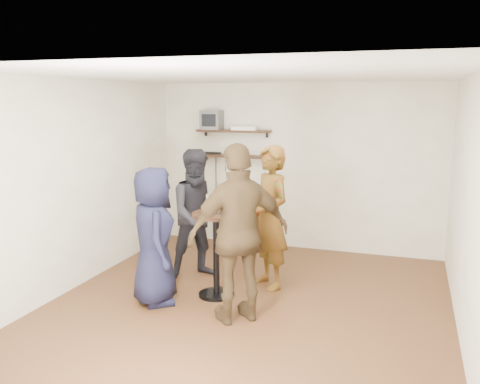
% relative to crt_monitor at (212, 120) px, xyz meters
% --- Properties ---
extents(room, '(4.58, 5.08, 2.68)m').
position_rel_crt_monitor_xyz_m(room, '(1.37, -2.38, -0.72)').
color(room, '#452516').
rests_on(room, ground).
extents(shelf_upper, '(1.20, 0.25, 0.04)m').
position_rel_crt_monitor_xyz_m(shelf_upper, '(0.37, 0.00, -0.17)').
color(shelf_upper, black).
rests_on(shelf_upper, room).
extents(shelf_lower, '(1.20, 0.25, 0.04)m').
position_rel_crt_monitor_xyz_m(shelf_lower, '(0.37, 0.00, -0.57)').
color(shelf_lower, black).
rests_on(shelf_lower, room).
extents(crt_monitor, '(0.32, 0.30, 0.30)m').
position_rel_crt_monitor_xyz_m(crt_monitor, '(0.00, 0.00, 0.00)').
color(crt_monitor, '#59595B').
rests_on(crt_monitor, shelf_upper).
extents(dvd_deck, '(0.40, 0.24, 0.06)m').
position_rel_crt_monitor_xyz_m(dvd_deck, '(0.56, 0.00, -0.12)').
color(dvd_deck, silver).
rests_on(dvd_deck, shelf_upper).
extents(radio, '(0.22, 0.10, 0.10)m').
position_rel_crt_monitor_xyz_m(radio, '(0.46, 0.00, -0.50)').
color(radio, black).
rests_on(radio, shelf_lower).
extents(power_strip, '(0.30, 0.05, 0.03)m').
position_rel_crt_monitor_xyz_m(power_strip, '(-0.03, 0.05, -0.54)').
color(power_strip, black).
rests_on(power_strip, shelf_lower).
extents(side_table, '(0.66, 0.66, 0.67)m').
position_rel_crt_monitor_xyz_m(side_table, '(0.51, -0.17, -1.46)').
color(side_table, black).
rests_on(side_table, room).
extents(vase_lilies, '(0.20, 0.21, 1.04)m').
position_rel_crt_monitor_xyz_m(vase_lilies, '(0.51, -0.18, -1.03)').
color(vase_lilies, white).
rests_on(vase_lilies, side_table).
extents(drinks_table, '(0.56, 0.56, 1.03)m').
position_rel_crt_monitor_xyz_m(drinks_table, '(0.91, -2.19, -1.36)').
color(drinks_table, black).
rests_on(drinks_table, room).
extents(wine_glass_fl, '(0.07, 0.07, 0.22)m').
position_rel_crt_monitor_xyz_m(wine_glass_fl, '(0.84, -2.21, -0.83)').
color(wine_glass_fl, silver).
rests_on(wine_glass_fl, drinks_table).
extents(wine_glass_fr, '(0.06, 0.06, 0.18)m').
position_rel_crt_monitor_xyz_m(wine_glass_fr, '(0.97, -2.24, -0.86)').
color(wine_glass_fr, silver).
rests_on(wine_glass_fr, drinks_table).
extents(wine_glass_bl, '(0.07, 0.07, 0.21)m').
position_rel_crt_monitor_xyz_m(wine_glass_bl, '(0.89, -2.11, -0.85)').
color(wine_glass_bl, silver).
rests_on(wine_glass_bl, drinks_table).
extents(wine_glass_br, '(0.06, 0.06, 0.19)m').
position_rel_crt_monitor_xyz_m(wine_glass_br, '(0.93, -2.18, -0.86)').
color(wine_glass_br, silver).
rests_on(wine_glass_br, drinks_table).
extents(person_plaid, '(0.77, 0.77, 1.80)m').
position_rel_crt_monitor_xyz_m(person_plaid, '(1.43, -1.67, -1.12)').
color(person_plaid, '#A91F13').
rests_on(person_plaid, room).
extents(person_dark, '(1.06, 1.03, 1.72)m').
position_rel_crt_monitor_xyz_m(person_dark, '(0.45, -1.62, -1.16)').
color(person_dark, black).
rests_on(person_dark, room).
extents(person_navy, '(0.86, 0.93, 1.60)m').
position_rel_crt_monitor_xyz_m(person_navy, '(0.31, -2.60, -1.22)').
color(person_navy, black).
rests_on(person_navy, room).
extents(person_brown, '(1.15, 1.09, 1.91)m').
position_rel_crt_monitor_xyz_m(person_brown, '(1.40, -2.74, -1.06)').
color(person_brown, '#44321D').
rests_on(person_brown, room).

